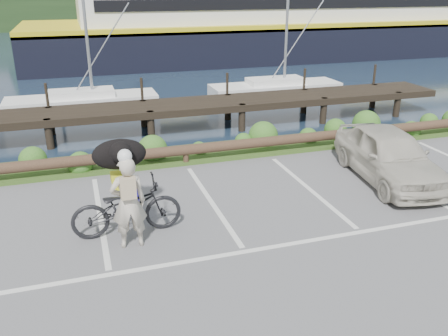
{
  "coord_description": "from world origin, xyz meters",
  "views": [
    {
      "loc": [
        -2.81,
        -7.93,
        4.91
      ],
      "look_at": [
        0.12,
        1.34,
        1.1
      ],
      "focal_mm": 38.0,
      "sensor_mm": 36.0,
      "label": 1
    }
  ],
  "objects": [
    {
      "name": "parked_car",
      "position": [
        4.85,
        1.92,
        0.7
      ],
      "size": [
        2.19,
        4.28,
        1.39
      ],
      "primitive_type": "imported",
      "rotation": [
        0.0,
        0.0,
        -0.14
      ],
      "color": "beige",
      "rests_on": "ground"
    },
    {
      "name": "harbor_backdrop",
      "position": [
        0.39,
        78.47,
        -0.0
      ],
      "size": [
        170.0,
        160.0,
        30.0
      ],
      "color": "#172538",
      "rests_on": "ground"
    },
    {
      "name": "ground",
      "position": [
        0.0,
        0.0,
        0.0
      ],
      "size": [
        72.0,
        72.0,
        0.0
      ],
      "primitive_type": "plane",
      "color": "#59585B"
    },
    {
      "name": "log_rail",
      "position": [
        0.0,
        4.6,
        0.0
      ],
      "size": [
        32.0,
        0.3,
        0.6
      ],
      "primitive_type": null,
      "color": "#443021",
      "rests_on": "ground"
    },
    {
      "name": "dog",
      "position": [
        -2.08,
        1.77,
        1.52
      ],
      "size": [
        0.56,
        1.15,
        0.66
      ],
      "primitive_type": "ellipsoid",
      "rotation": [
        0.0,
        0.0,
        1.57
      ],
      "color": "black",
      "rests_on": "bicycle"
    },
    {
      "name": "bicycle",
      "position": [
        -2.08,
        1.05,
        0.59
      ],
      "size": [
        2.26,
        0.79,
        1.18
      ],
      "primitive_type": "imported",
      "rotation": [
        0.0,
        0.0,
        1.57
      ],
      "color": "black",
      "rests_on": "ground"
    },
    {
      "name": "cyclist",
      "position": [
        -2.08,
        0.52,
        0.94
      ],
      "size": [
        0.69,
        0.45,
        1.88
      ],
      "primitive_type": "imported",
      "rotation": [
        0.0,
        0.0,
        3.14
      ],
      "color": "beige",
      "rests_on": "ground"
    },
    {
      "name": "vegetation_strip",
      "position": [
        0.0,
        5.3,
        0.05
      ],
      "size": [
        34.0,
        1.6,
        0.1
      ],
      "primitive_type": "cube",
      "color": "#3D5B21",
      "rests_on": "ground"
    }
  ]
}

